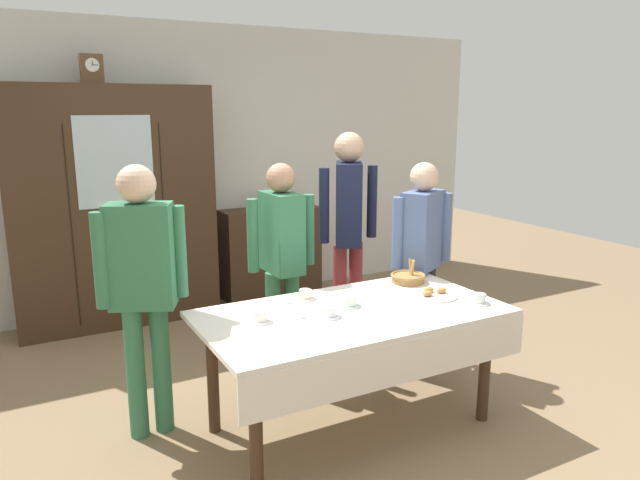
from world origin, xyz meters
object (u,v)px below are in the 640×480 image
object	(u,v)px
tea_cup_near_left	(305,295)
person_near_right_end	(282,249)
tea_cup_far_right	(350,302)
tea_cup_near_right	(261,318)
pastry_plate	(434,294)
person_by_cabinet	(422,246)
spoon_near_right	(376,300)
dining_table	(355,328)
tea_cup_far_left	(479,299)
wall_cabinet	(114,208)
person_behind_table_left	(348,218)
bookshelf_low	(271,253)
mantel_clock	(92,69)
tea_cup_center	(330,313)
spoon_front_edge	(286,304)
bread_basket	(408,277)
spoon_far_right	(300,318)
book_stack	(270,203)

from	to	relation	value
tea_cup_near_left	person_near_right_end	xyz separation A→B (m)	(0.11, 0.59, 0.16)
tea_cup_far_right	tea_cup_near_right	bearing A→B (deg)	178.87
pastry_plate	person_by_cabinet	world-z (taller)	person_by_cabinet
spoon_near_right	person_by_cabinet	xyz separation A→B (m)	(0.69, 0.43, 0.18)
tea_cup_far_right	spoon_near_right	size ratio (longest dim) A/B	1.09
dining_table	tea_cup_far_left	world-z (taller)	tea_cup_far_left
wall_cabinet	pastry_plate	size ratio (longest dim) A/B	7.55
tea_cup_near_left	wall_cabinet	bearing A→B (deg)	108.66
person_behind_table_left	bookshelf_low	bearing A→B (deg)	90.61
mantel_clock	pastry_plate	world-z (taller)	mantel_clock
bookshelf_low	tea_cup_center	xyz separation A→B (m)	(-0.79, -2.64, 0.31)
spoon_front_edge	bread_basket	bearing A→B (deg)	1.37
tea_cup_center	person_near_right_end	world-z (taller)	person_near_right_end
dining_table	spoon_front_edge	bearing A→B (deg)	132.43
tea_cup_far_left	bookshelf_low	bearing A→B (deg)	92.68
tea_cup_near_right	pastry_plate	xyz separation A→B (m)	(1.15, -0.10, -0.01)
wall_cabinet	tea_cup_near_right	bearing A→B (deg)	-81.97
spoon_near_right	spoon_far_right	bearing A→B (deg)	-173.01
person_behind_table_left	spoon_near_right	bearing A→B (deg)	-111.99
book_stack	spoon_near_right	bearing A→B (deg)	-98.85
tea_cup_far_right	tea_cup_near_left	xyz separation A→B (m)	(-0.17, 0.26, -0.00)
tea_cup_far_left	spoon_near_right	size ratio (longest dim) A/B	1.09
dining_table	book_stack	xyz separation A→B (m)	(0.62, 2.64, 0.33)
tea_cup_center	tea_cup_far_right	bearing A→B (deg)	27.41
tea_cup_far_right	tea_cup_near_left	distance (m)	0.31
tea_cup_far_right	spoon_near_right	distance (m)	0.20
wall_cabinet	tea_cup_near_right	size ratio (longest dim) A/B	16.26
person_behind_table_left	wall_cabinet	bearing A→B (deg)	136.52
wall_cabinet	tea_cup_far_left	bearing A→B (deg)	-59.59
mantel_clock	book_stack	distance (m)	2.04
book_stack	tea_cup_near_right	size ratio (longest dim) A/B	1.51
mantel_clock	book_stack	bearing A→B (deg)	1.82
dining_table	wall_cabinet	bearing A→B (deg)	109.17
tea_cup_far_left	spoon_front_edge	size ratio (longest dim) A/B	1.09
pastry_plate	mantel_clock	bearing A→B (deg)	121.78
dining_table	book_stack	distance (m)	2.73
tea_cup_far_right	bread_basket	xyz separation A→B (m)	(0.61, 0.24, 0.01)
bookshelf_low	tea_cup_near_right	xyz separation A→B (m)	(-1.17, -2.53, 0.31)
bread_basket	tea_cup_far_left	bearing A→B (deg)	-78.94
mantel_clock	spoon_far_right	world-z (taller)	mantel_clock
mantel_clock	spoon_far_right	distance (m)	3.01
tea_cup_far_right	person_behind_table_left	distance (m)	1.23
mantel_clock	person_behind_table_left	size ratio (longest dim) A/B	0.14
person_by_cabinet	person_near_right_end	bearing A→B (deg)	157.35
book_stack	spoon_far_right	bearing A→B (deg)	-110.27
tea_cup_far_right	bread_basket	distance (m)	0.66
person_near_right_end	tea_cup_near_left	bearing A→B (deg)	-100.88
tea_cup_far_right	wall_cabinet	bearing A→B (deg)	110.47
person_near_right_end	wall_cabinet	bearing A→B (deg)	117.86
spoon_far_right	tea_cup_far_right	bearing A→B (deg)	7.39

